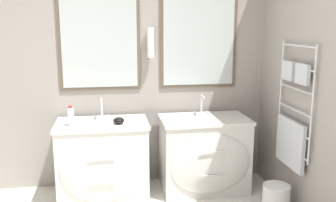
{
  "coord_description": "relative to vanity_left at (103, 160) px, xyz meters",
  "views": [
    {
      "loc": [
        -0.11,
        -2.05,
        1.76
      ],
      "look_at": [
        0.44,
        1.37,
        1.04
      ],
      "focal_mm": 40.0,
      "sensor_mm": 36.0,
      "label": 1
    }
  ],
  "objects": [
    {
      "name": "wall_back",
      "position": [
        0.21,
        0.38,
        0.91
      ],
      "size": [
        4.82,
        0.15,
        2.6
      ],
      "color": "gray",
      "rests_on": "ground_plane"
    },
    {
      "name": "vanity_left",
      "position": [
        0.0,
        0.0,
        0.0
      ],
      "size": [
        0.92,
        0.62,
        0.79
      ],
      "color": "silver",
      "rests_on": "ground_plane"
    },
    {
      "name": "faucet_left",
      "position": [
        0.0,
        0.17,
        0.5
      ],
      "size": [
        0.17,
        0.14,
        0.22
      ],
      "color": "silver",
      "rests_on": "vanity_left"
    },
    {
      "name": "vanity_right",
      "position": [
        1.06,
        0.0,
        0.0
      ],
      "size": [
        0.92,
        0.62,
        0.79
      ],
      "color": "silver",
      "rests_on": "ground_plane"
    },
    {
      "name": "waste_bin",
      "position": [
        1.6,
        -0.6,
        -0.26
      ],
      "size": [
        0.25,
        0.25,
        0.28
      ],
      "color": "silver",
      "rests_on": "ground_plane"
    },
    {
      "name": "toiletry_bottle",
      "position": [
        -0.29,
        -0.06,
        0.48
      ],
      "size": [
        0.06,
        0.06,
        0.2
      ],
      "color": "silver",
      "rests_on": "vanity_left"
    },
    {
      "name": "faucet_right",
      "position": [
        1.06,
        0.17,
        0.5
      ],
      "size": [
        0.17,
        0.14,
        0.22
      ],
      "color": "silver",
      "rests_on": "vanity_right"
    },
    {
      "name": "amenity_bowl",
      "position": [
        0.17,
        -0.06,
        0.42
      ],
      "size": [
        0.11,
        0.11,
        0.07
      ],
      "color": "black",
      "rests_on": "vanity_left"
    },
    {
      "name": "wall_right",
      "position": [
        1.83,
        -0.71,
        0.89
      ],
      "size": [
        0.13,
        3.93,
        2.6
      ],
      "color": "gray",
      "rests_on": "ground_plane"
    },
    {
      "name": "soap_dish",
      "position": [
        0.79,
        -0.09,
        0.41
      ],
      "size": [
        0.09,
        0.06,
        0.04
      ],
      "color": "white",
      "rests_on": "vanity_right"
    }
  ]
}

